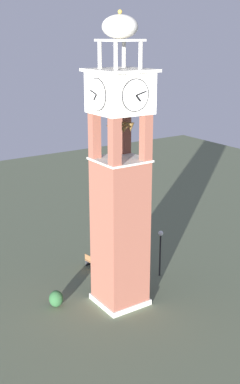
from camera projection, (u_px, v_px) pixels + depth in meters
name	position (u px, v px, depth m)	size (l,w,h in m)	color
ground	(120.00, 301.00, 31.42)	(80.00, 80.00, 0.00)	#5B664C
clock_tower	(120.00, 192.00, 29.17)	(3.30, 3.30, 17.65)	brown
park_bench	(94.00, 262.00, 35.74)	(0.72, 1.65, 0.95)	brown
lamp_post	(160.00, 244.00, 34.09)	(0.36, 0.36, 3.43)	black
trash_bin	(122.00, 258.00, 36.55)	(0.52, 0.52, 0.80)	#38513D
shrub_near_entry	(56.00, 299.00, 30.70)	(0.90, 0.90, 1.06)	#234C28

